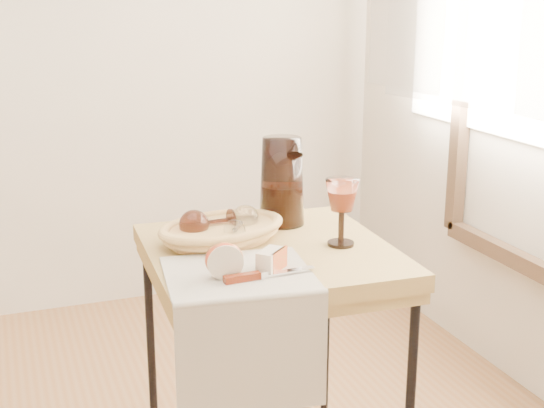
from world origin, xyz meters
name	(u,v)px	position (x,y,z in m)	size (l,w,h in m)	color
side_table	(269,383)	(0.69, 0.15, 0.39)	(0.61, 0.61, 0.78)	brown
tea_towel	(238,274)	(0.55, -0.01, 0.78)	(0.33, 0.30, 0.01)	beige
bread_basket	(222,233)	(0.59, 0.24, 0.80)	(0.31, 0.22, 0.05)	#A07040
goblet_lying_a	(210,222)	(0.56, 0.25, 0.83)	(0.13, 0.08, 0.08)	#4F271E
goblet_lying_b	(241,224)	(0.63, 0.22, 0.82)	(0.12, 0.07, 0.07)	white
pitcher	(282,181)	(0.79, 0.33, 0.90)	(0.17, 0.25, 0.29)	black
wine_goblet	(342,212)	(0.86, 0.10, 0.86)	(0.09, 0.09, 0.18)	white
apple_half	(224,260)	(0.51, -0.02, 0.82)	(0.09, 0.05, 0.08)	red
apple_wedge	(270,260)	(0.63, -0.02, 0.81)	(0.07, 0.04, 0.05)	beige
table_knife	(266,274)	(0.60, -0.06, 0.79)	(0.22, 0.02, 0.02)	silver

